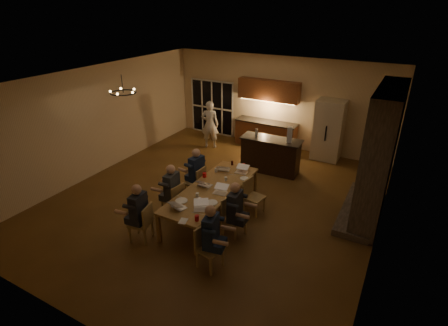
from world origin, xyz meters
The scene contains 44 objects.
floor centered at (0.00, 0.00, 0.00)m, with size 9.00×9.00×0.00m, color brown.
back_wall centered at (0.00, 4.52, 1.60)m, with size 8.00×0.04×3.20m, color beige.
left_wall centered at (-4.02, 0.00, 1.60)m, with size 0.04×9.00×3.20m, color beige.
right_wall centered at (4.02, 0.00, 1.60)m, with size 0.04×9.00×3.20m, color beige.
ceiling centered at (0.00, 0.00, 3.22)m, with size 8.00×9.00×0.04m, color white.
french_doors centered at (-2.70, 4.47, 1.05)m, with size 1.86×0.08×2.10m, color black.
fireplace centered at (3.70, 1.20, 1.60)m, with size 0.58×2.50×3.20m, color #60544C.
kitchenette centered at (-0.30, 4.20, 1.20)m, with size 2.24×0.68×2.40m, color brown, non-canonical shape.
refrigerator centered at (1.90, 4.15, 1.00)m, with size 0.90×0.68×2.00m, color beige.
dining_table centered at (0.30, -0.66, 0.38)m, with size 1.10×3.07×0.75m, color #AC7D44.
bar_island centered at (0.63, 2.33, 0.54)m, with size 1.83×0.68×1.08m, color black.
chair_left_near centered at (-0.57, -2.28, 0.45)m, with size 0.44×0.44×0.89m, color tan, non-canonical shape.
chair_left_mid centered at (-0.54, -1.14, 0.45)m, with size 0.44×0.44×0.89m, color tan, non-canonical shape.
chair_left_far centered at (-0.54, -0.11, 0.45)m, with size 0.44×0.44×0.89m, color tan, non-canonical shape.
chair_right_near centered at (1.22, -2.30, 0.45)m, with size 0.44×0.44×0.89m, color tan, non-canonical shape.
chair_right_mid centered at (1.14, -1.10, 0.45)m, with size 0.44×0.44×0.89m, color tan, non-canonical shape.
chair_right_far centered at (1.17, -0.06, 0.45)m, with size 0.44×0.44×0.89m, color tan, non-canonical shape.
person_left_near centered at (-0.57, -2.27, 0.69)m, with size 0.60×0.60×1.38m, color #272932, non-canonical shape.
person_right_near centered at (1.20, -2.23, 0.69)m, with size 0.60×0.60×1.38m, color #1B2643, non-canonical shape.
person_left_mid centered at (-0.53, -1.14, 0.69)m, with size 0.60×0.60×1.38m, color #3C4147, non-canonical shape.
person_right_mid centered at (1.20, -1.20, 0.69)m, with size 0.60×0.60×1.38m, color #272932, non-canonical shape.
person_left_far centered at (-0.54, -0.03, 0.69)m, with size 0.60×0.60×1.38m, color #1B2643, non-canonical shape.
standing_person centered at (-2.03, 3.17, 0.85)m, with size 0.62×0.41×1.71m, color silver.
chandelier centered at (-2.32, -0.55, 2.75)m, with size 0.65×0.65×0.03m, color black.
laptop_a centered at (0.11, -1.75, 0.86)m, with size 0.32×0.28×0.23m, color silver, non-canonical shape.
laptop_b centered at (0.58, -1.58, 0.86)m, with size 0.32×0.28×0.23m, color silver, non-canonical shape.
laptop_c centered at (0.08, -0.61, 0.86)m, with size 0.32×0.28×0.23m, color silver, non-canonical shape.
laptop_d centered at (0.59, -0.77, 0.86)m, with size 0.32×0.28×0.23m, color silver, non-canonical shape.
laptop_e centered at (0.06, 0.37, 0.86)m, with size 0.32×0.28×0.23m, color silver, non-canonical shape.
laptop_f centered at (0.55, 0.44, 0.86)m, with size 0.32×0.28×0.23m, color silver, non-canonical shape.
mug_front centered at (0.21, -1.17, 0.80)m, with size 0.08×0.08×0.10m, color white.
mug_mid centered at (0.41, -0.15, 0.80)m, with size 0.07×0.07×0.10m, color white.
mug_back centered at (-0.06, 0.16, 0.80)m, with size 0.08×0.08×0.10m, color white.
redcup_near centered at (0.72, -1.98, 0.81)m, with size 0.09×0.09×0.12m, color red.
redcup_mid centered at (-0.17, -0.24, 0.81)m, with size 0.10×0.10×0.12m, color red.
redcup_far centered at (0.48, 0.73, 0.81)m, with size 0.09×0.09×0.12m, color red.
can_silver centered at (0.39, -1.35, 0.81)m, with size 0.07×0.07×0.12m, color #B2B2B7.
can_cola centered at (0.12, 0.74, 0.81)m, with size 0.06×0.06×0.12m, color #3F0F0C.
plate_near centered at (0.64, -1.24, 0.76)m, with size 0.26×0.26×0.02m, color white.
plate_left centered at (0.00, -1.50, 0.76)m, with size 0.28×0.28×0.02m, color white.
plate_far centered at (0.77, 0.16, 0.76)m, with size 0.22×0.22×0.02m, color white.
notepad centered at (0.49, -2.14, 0.76)m, with size 0.15×0.22×0.01m, color white.
bar_bottle centered at (0.13, 2.32, 1.20)m, with size 0.08×0.08×0.24m, color #99999E.
bar_blender centered at (1.17, 2.34, 1.31)m, with size 0.15×0.15×0.46m, color silver.
Camera 1 is at (4.09, -6.98, 4.85)m, focal length 28.00 mm.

